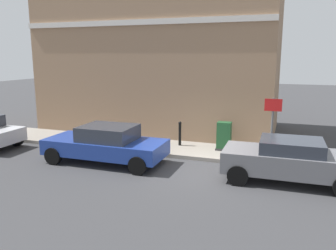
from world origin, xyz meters
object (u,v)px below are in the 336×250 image
(car_grey, at_px, (290,160))
(utility_cabinet, at_px, (224,137))
(bollard_near_cabinet, at_px, (180,133))
(street_sign, at_px, (272,120))
(bollard_far_kerb, at_px, (127,135))
(car_blue, at_px, (106,144))

(car_grey, distance_m, utility_cabinet, 3.56)
(car_grey, height_order, bollard_near_cabinet, car_grey)
(street_sign, bearing_deg, bollard_far_kerb, 92.24)
(utility_cabinet, relative_size, bollard_far_kerb, 1.11)
(bollard_far_kerb, bearing_deg, car_blue, 177.41)
(utility_cabinet, bearing_deg, car_blue, 124.34)
(car_blue, xyz_separation_m, bollard_far_kerb, (1.56, -0.07, -0.01))
(car_grey, relative_size, bollard_near_cabinet, 3.92)
(car_grey, xyz_separation_m, bollard_near_cabinet, (2.62, 4.41, -0.03))
(bollard_near_cabinet, distance_m, street_sign, 4.00)
(car_blue, height_order, bollard_far_kerb, car_blue)
(utility_cabinet, distance_m, bollard_near_cabinet, 1.90)
(car_grey, distance_m, bollard_far_kerb, 6.48)
(utility_cabinet, bearing_deg, bollard_far_kerb, 105.97)
(car_blue, xyz_separation_m, utility_cabinet, (2.65, -3.89, -0.04))
(car_grey, distance_m, car_blue, 6.40)
(bollard_near_cabinet, bearing_deg, car_blue, 144.24)
(utility_cabinet, bearing_deg, bollard_near_cabinet, 86.99)
(car_grey, bearing_deg, bollard_near_cabinet, -31.68)
(car_blue, distance_m, bollard_near_cabinet, 3.39)
(bollard_near_cabinet, distance_m, bollard_far_kerb, 2.25)
(car_blue, relative_size, utility_cabinet, 3.89)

